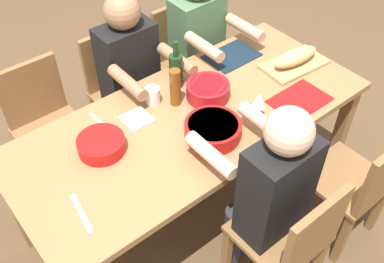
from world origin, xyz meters
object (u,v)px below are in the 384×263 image
object	(u,v)px
chair_near_right	(360,183)
dining_table	(192,128)
serving_bowl_pasta	(213,129)
serving_bowl_greens	(101,144)
chair_far_left	(45,121)
serving_bowl_fruit	(208,90)
diner_near_center	(269,187)
bread_loaf	(296,57)
wine_bottle	(176,70)
chair_far_center	(120,86)
chair_near_center	(292,239)
napkin_stack	(137,120)
chair_far_right	(184,56)
cutting_board	(294,64)
wine_glass	(259,101)
beer_bottle	(175,87)
cup_far_center	(153,95)
diner_far_right	(201,42)
diner_far_center	(133,73)

from	to	relation	value
chair_near_right	dining_table	bearing A→B (deg)	125.78
serving_bowl_pasta	serving_bowl_greens	bearing A→B (deg)	151.05
chair_far_left	serving_bowl_fruit	bearing A→B (deg)	-43.65
diner_near_center	bread_loaf	bearing A→B (deg)	34.91
diner_near_center	serving_bowl_pasta	bearing A→B (deg)	91.55
chair_near_right	serving_bowl_greens	bearing A→B (deg)	140.90
serving_bowl_pasta	wine_bottle	xyz separation A→B (m)	(0.11, 0.45, 0.06)
dining_table	chair_far_center	bearing A→B (deg)	90.00
chair_far_center	serving_bowl_pasta	distance (m)	0.98
chair_far_center	serving_bowl_fruit	xyz separation A→B (m)	(0.17, -0.68, 0.31)
chair_near_center	bread_loaf	distance (m)	1.10
serving_bowl_greens	serving_bowl_pasta	size ratio (longest dim) A/B	0.82
serving_bowl_greens	napkin_stack	world-z (taller)	serving_bowl_greens
chair_far_right	chair_near_right	xyz separation A→B (m)	(0.00, -1.51, 0.00)
cutting_board	wine_glass	bearing A→B (deg)	-159.91
diner_near_center	beer_bottle	world-z (taller)	diner_near_center
chair_near_right	wine_bottle	world-z (taller)	wine_bottle
wine_glass	bread_loaf	bearing A→B (deg)	20.09
chair_near_center	napkin_stack	xyz separation A→B (m)	(-0.25, 0.91, 0.27)
chair_near_right	cup_far_center	world-z (taller)	chair_near_right
chair_near_center	beer_bottle	world-z (taller)	beer_bottle
chair_near_right	serving_bowl_greens	distance (m)	1.38
chair_far_left	diner_near_center	bearing A→B (deg)	-67.70
serving_bowl_pasta	napkin_stack	distance (m)	0.41
chair_far_right	diner_far_right	xyz separation A→B (m)	(0.00, -0.18, 0.21)
chair_far_center	serving_bowl_fruit	bearing A→B (deg)	-75.86
diner_near_center	wine_bottle	xyz separation A→B (m)	(0.10, 0.84, 0.15)
diner_far_right	chair_near_right	size ratio (longest dim) A/B	1.41
chair_far_right	napkin_stack	distance (m)	1.03
wine_bottle	wine_glass	xyz separation A→B (m)	(0.16, -0.49, 0.01)
diner_far_center	serving_bowl_fruit	world-z (taller)	diner_far_center
cutting_board	wine_bottle	world-z (taller)	wine_bottle
serving_bowl_greens	cup_far_center	bearing A→B (deg)	18.67
serving_bowl_fruit	diner_far_center	bearing A→B (deg)	108.99
dining_table	serving_bowl_pasta	bearing A→B (deg)	-93.43
serving_bowl_fruit	serving_bowl_greens	distance (m)	0.67
diner_near_center	wine_bottle	bearing A→B (deg)	83.00
cutting_board	bread_loaf	world-z (taller)	bread_loaf
serving_bowl_fruit	serving_bowl_pasta	distance (m)	0.31
wine_glass	diner_near_center	bearing A→B (deg)	-126.80
wine_glass	napkin_stack	world-z (taller)	wine_glass
diner_far_center	wine_bottle	size ratio (longest dim) A/B	4.14
cutting_board	chair_far_right	bearing A→B (deg)	105.75
diner_far_center	serving_bowl_fruit	xyz separation A→B (m)	(0.17, -0.50, 0.09)
chair_far_center	diner_far_right	size ratio (longest dim) A/B	0.71
diner_far_right	chair_near_center	bearing A→B (deg)	-112.30
dining_table	chair_near_right	size ratio (longest dim) A/B	2.33
serving_bowl_greens	cup_far_center	world-z (taller)	cup_far_center
serving_bowl_greens	cutting_board	bearing A→B (deg)	-5.72
diner_far_center	serving_bowl_greens	distance (m)	0.70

